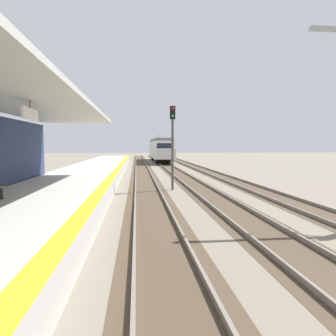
# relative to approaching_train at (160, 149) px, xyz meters

# --- Properties ---
(station_platform) EXTENTS (5.00, 80.00, 0.91)m
(station_platform) POSITION_rel_approaching_train_xyz_m (-7.80, -35.59, -1.73)
(station_platform) COLOR #B7B5AD
(station_platform) RESTS_ON ground
(track_pair_nearest_platform) EXTENTS (2.34, 120.00, 0.16)m
(track_pair_nearest_platform) POSITION_rel_approaching_train_xyz_m (-3.40, -31.59, -2.13)
(track_pair_nearest_platform) COLOR #4C3D2D
(track_pair_nearest_platform) RESTS_ON ground
(track_pair_middle) EXTENTS (2.34, 120.00, 0.16)m
(track_pair_middle) POSITION_rel_approaching_train_xyz_m (-0.00, -31.59, -2.13)
(track_pair_middle) COLOR #4C3D2D
(track_pair_middle) RESTS_ON ground
(track_pair_far_side) EXTENTS (2.34, 120.00, 0.16)m
(track_pair_far_side) POSITION_rel_approaching_train_xyz_m (3.40, -31.59, -2.13)
(track_pair_far_side) COLOR #4C3D2D
(track_pair_far_side) RESTS_ON ground
(approaching_train) EXTENTS (2.93, 19.60, 4.76)m
(approaching_train) POSITION_rel_approaching_train_xyz_m (0.00, 0.00, 0.00)
(approaching_train) COLOR silver
(approaching_train) RESTS_ON ground
(rail_signal_post) EXTENTS (0.32, 0.34, 5.20)m
(rail_signal_post) POSITION_rel_approaching_train_xyz_m (-1.81, -31.98, 1.02)
(rail_signal_post) COLOR #4C4C4C
(rail_signal_post) RESTS_ON ground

